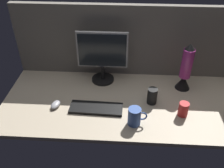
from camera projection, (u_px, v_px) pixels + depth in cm
name	position (u px, v px, depth cm)	size (l,w,h in cm)	color
ground_plane	(126.00, 101.00, 183.59)	(180.00, 80.00, 3.00)	tan
cubicle_wall_back	(128.00, 41.00, 196.08)	(180.00, 5.00, 58.47)	slate
monitor	(102.00, 55.00, 190.70)	(39.05, 18.00, 41.83)	black
keyboard	(96.00, 108.00, 173.67)	(37.00, 13.00, 2.00)	black
mouse	(56.00, 105.00, 175.64)	(5.60, 9.60, 3.40)	#99999E
mug_red_plastic	(183.00, 109.00, 166.62)	(6.73, 6.73, 10.13)	red
mug_ceramic_blue	(135.00, 116.00, 159.14)	(12.45, 8.40, 12.48)	#38569E
mug_black_travel	(152.00, 96.00, 176.80)	(7.08, 7.08, 11.99)	black
lava_lamp	(185.00, 71.00, 185.84)	(11.56, 11.56, 37.82)	black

